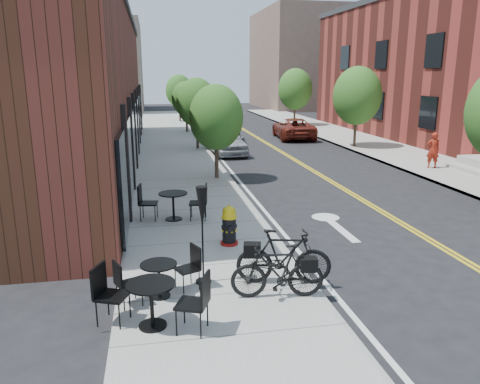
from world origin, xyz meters
TOP-DOWN VIEW (x-y plane):
  - ground at (0.00, 0.00)m, footprint 120.00×120.00m
  - sidewalk_near at (-2.00, 10.00)m, footprint 4.00×70.00m
  - sidewalk_far at (10.00, 10.00)m, footprint 4.00×70.00m
  - building_near at (-6.50, 14.00)m, footprint 5.00×28.00m
  - bg_building_left at (-8.00, 48.00)m, footprint 8.00×14.00m
  - bg_building_right at (16.00, 50.00)m, footprint 10.00×16.00m
  - tree_near_a at (-0.60, 9.00)m, footprint 2.20×2.20m
  - tree_near_b at (-0.60, 17.00)m, footprint 2.30×2.30m
  - tree_near_c at (-0.60, 25.00)m, footprint 2.10×2.10m
  - tree_near_d at (-0.60, 33.00)m, footprint 2.40×2.40m
  - tree_far_b at (8.60, 16.00)m, footprint 2.80×2.80m
  - tree_far_c at (8.60, 28.00)m, footprint 2.80×2.80m
  - fire_hydrant at (-1.37, 1.22)m, footprint 0.54×0.54m
  - bicycle_left at (-0.94, -1.82)m, footprint 1.85×0.74m
  - bicycle_right at (-0.65, -1.25)m, footprint 2.02×0.96m
  - bistro_set_a at (-3.17, -1.37)m, footprint 1.66×1.03m
  - bistro_set_b at (-3.31, -2.47)m, footprint 1.95×1.18m
  - bistro_set_c at (-2.65, 3.55)m, footprint 2.01×0.97m
  - patio_umbrella at (-2.26, -0.88)m, footprint 0.33×0.33m
  - parked_car_a at (0.83, 15.43)m, footprint 1.98×4.38m
  - parked_car_b at (1.38, 21.00)m, footprint 1.74×4.85m
  - parked_car_c at (1.11, 24.75)m, footprint 2.33×4.65m
  - parked_car_far at (6.30, 20.77)m, footprint 2.74×5.17m
  - pedestrian at (9.34, 9.21)m, footprint 0.67×0.51m

SIDE VIEW (x-z plane):
  - ground at x=0.00m, z-range 0.00..0.00m
  - sidewalk_near at x=-2.00m, z-range 0.00..0.12m
  - sidewalk_far at x=10.00m, z-range 0.00..0.12m
  - bistro_set_a at x=-3.17m, z-range 0.12..1.00m
  - fire_hydrant at x=-1.37m, z-range 0.09..1.12m
  - bistro_set_b at x=-3.31m, z-range 0.12..1.16m
  - parked_car_c at x=1.11m, z-range 0.00..1.30m
  - bistro_set_c at x=-2.65m, z-range 0.12..1.18m
  - bicycle_left at x=-0.94m, z-range 0.12..1.20m
  - parked_car_far at x=6.30m, z-range 0.00..1.38m
  - bicycle_right at x=-0.65m, z-range 0.12..1.29m
  - parked_car_a at x=0.83m, z-range 0.00..1.46m
  - parked_car_b at x=1.38m, z-range 0.00..1.59m
  - pedestrian at x=9.34m, z-range 0.12..1.75m
  - patio_umbrella at x=-2.26m, z-range 0.56..2.60m
  - tree_near_c at x=-0.60m, z-range 0.69..4.37m
  - tree_near_a at x=-0.60m, z-range 0.70..4.51m
  - tree_near_b at x=-0.60m, z-range 0.72..4.70m
  - tree_near_d at x=-0.60m, z-range 0.73..4.85m
  - tree_far_b at x=8.60m, z-range 0.75..5.37m
  - tree_far_c at x=8.60m, z-range 0.75..5.37m
  - building_near at x=-6.50m, z-range 0.00..7.00m
  - bg_building_left at x=-8.00m, z-range 0.00..10.00m
  - bg_building_right at x=16.00m, z-range 0.00..12.00m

